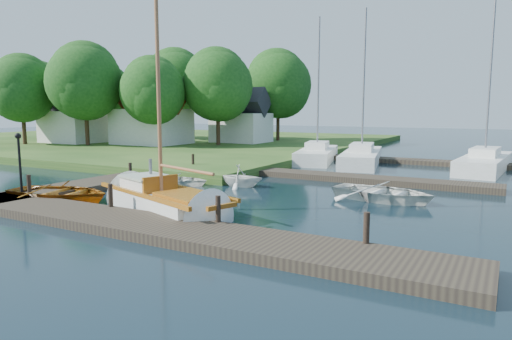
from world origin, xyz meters
The scene contains 31 objects.
ground centered at (0.00, 0.00, 0.00)m, with size 160.00×160.00×0.00m, color black.
near_dock centered at (0.00, -6.00, 0.15)m, with size 18.00×2.20×0.30m, color #2D261E.
left_dock centered at (-8.00, 2.00, 0.15)m, with size 2.20×18.00×0.30m, color #2D261E.
far_dock centered at (2.00, 6.50, 0.15)m, with size 14.00×1.60×0.30m, color #2D261E.
shore centered at (-28.00, 22.00, 0.25)m, with size 50.00×40.00×0.50m, color #244817.
mooring_post_0 centered at (-7.50, -5.00, 0.70)m, with size 0.16×0.16×0.80m, color black.
mooring_post_1 centered at (-3.00, -5.00, 0.70)m, with size 0.16×0.16×0.80m, color black.
mooring_post_2 centered at (1.50, -5.00, 0.70)m, with size 0.16×0.16×0.80m, color black.
mooring_post_3 centered at (6.00, -5.00, 0.70)m, with size 0.16×0.16×0.80m, color black.
mooring_post_4 centered at (-7.00, 0.00, 0.70)m, with size 0.16×0.16×0.80m, color black.
mooring_post_5 centered at (-7.00, 5.00, 0.70)m, with size 0.16×0.16×0.80m, color black.
lamp_post centered at (-8.00, -5.00, 1.87)m, with size 0.24×0.24×2.44m.
sailboat centered at (-1.53, -3.77, 0.34)m, with size 7.40×4.19×9.83m.
dinghy centered at (-6.69, -4.26, 0.45)m, with size 3.07×4.30×0.89m, color brown.
tender_a centered at (-5.05, 1.09, 0.33)m, with size 2.26×3.17×0.66m, color silver.
tender_b centered at (-2.09, 2.25, 0.58)m, with size 1.91×2.21×1.17m, color silver.
tender_c centered at (4.64, 2.20, 0.43)m, with size 2.95×4.13×0.86m, color silver.
marina_boat_0 centered at (-2.90, 14.02, 0.56)m, with size 4.05×8.04×9.95m.
marina_boat_1 centered at (0.33, 13.95, 0.56)m, with size 3.95×9.21×10.18m.
marina_boat_3 centered at (7.73, 14.28, 0.57)m, with size 2.90×8.63×11.69m.
house_a centered at (-20.00, 16.00, 2.96)m, with size 6.30×5.00×6.29m.
house_b centered at (-28.00, 14.00, 2.77)m, with size 5.77×4.50×5.79m.
house_c centered at (-14.00, 22.00, 2.58)m, with size 5.25×4.00×5.28m.
tree_0 centered at (-30.00, 10.05, 5.53)m, with size 6.12×6.07×8.28m.
tree_1 centered at (-24.00, 12.05, 6.09)m, with size 6.70×6.70×9.20m.
tree_2 centered at (-18.00, 14.05, 5.25)m, with size 5.83×5.75×7.82m.
tree_3 centered at (-14.00, 18.05, 5.81)m, with size 6.41×6.38×8.74m.
tree_4 centered at (-22.00, 22.05, 6.37)m, with size 7.01×7.01×9.66m.
tree_5 centered at (-30.00, 20.05, 5.42)m, with size 6.00×5.94×8.10m.
tree_6 centered at (-36.00, 16.05, 5.64)m, with size 6.24×6.20×8.46m.
tree_7 centered at (-12.00, 26.05, 6.20)m, with size 6.83×6.83×9.38m.
Camera 1 is at (9.04, -16.12, 3.66)m, focal length 32.00 mm.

